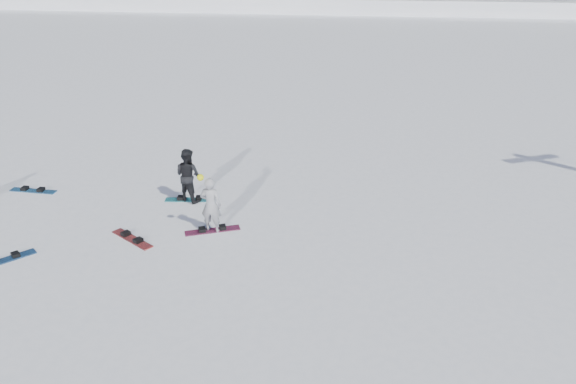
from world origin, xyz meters
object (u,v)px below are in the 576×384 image
Objects in this scene: snowboarder_man at (188,175)px; snowboard_loose_b at (132,239)px; snowboarder_woman at (211,205)px; snowboard_loose_c at (33,191)px; snowboard_loose_a at (4,261)px.

snowboarder_man reaches higher than snowboard_loose_b.
snowboard_loose_c is (-6.29, 1.83, -0.79)m from snowboarder_woman.
snowboarder_woman is at bearing 54.20° from snowboard_loose_b.
snowboard_loose_a is at bearing 29.18° from snowboarder_woman.
snowboarder_woman is 1.03× the size of snowboarder_man.
snowboarder_woman is at bearing -23.11° from snowboard_loose_a.
snowboarder_man is 2.82m from snowboard_loose_b.
snowboarder_man is at bearing -53.02° from snowboarder_woman.
snowboarder_man reaches higher than snowboard_loose_c.
snowboarder_man is 1.11× the size of snowboard_loose_c.
snowboard_loose_b is at bearing 24.61° from snowboarder_woman.
snowboard_loose_b is (4.29, -2.57, 0.00)m from snowboard_loose_c.
snowboarder_man is at bearing 106.15° from snowboard_loose_b.
snowboard_loose_b is (-2.00, -0.74, -0.79)m from snowboarder_woman.
snowboard_loose_c is 4.32m from snowboard_loose_a.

